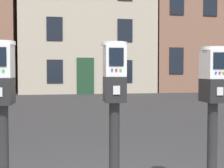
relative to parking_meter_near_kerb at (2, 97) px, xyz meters
The scene contains 5 objects.
parking_meter_near_kerb is the anchor object (origin of this frame).
parking_meter_twin_adjacent 0.90m from the parking_meter_near_kerb, ahead, with size 0.22×0.26×1.42m.
parking_meter_end_of_row 1.81m from the parking_meter_near_kerb, ahead, with size 0.22×0.26×1.39m.
townhouse_brownstone 18.89m from the parking_meter_near_kerb, 82.70° to the left, with size 8.11×6.74×9.59m.
townhouse_brick_corner 21.10m from the parking_meter_near_kerb, 58.35° to the left, with size 8.70×5.19×10.70m.
Camera 1 is at (-0.48, -2.77, 1.31)m, focal length 49.01 mm.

